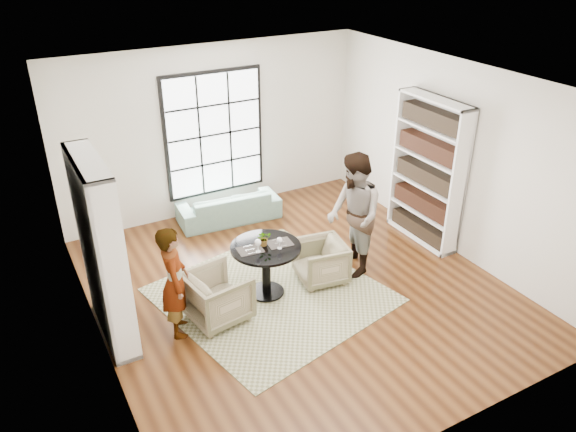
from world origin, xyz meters
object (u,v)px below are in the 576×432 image
wine_glass_left (258,243)px  person_right (354,215)px  pedestal_table (266,260)px  armchair_right (321,262)px  armchair_left (218,296)px  person_left (175,282)px  wine_glass_right (280,241)px  sofa (229,206)px  flower_centerpiece (264,238)px

wine_glass_left → person_right: bearing=0.4°
pedestal_table → armchair_right: (0.86, -0.08, -0.25)m
armchair_left → person_left: (-0.55, 0.00, 0.41)m
wine_glass_left → wine_glass_right: wine_glass_left is taller
person_right → person_left: bearing=-72.9°
wine_glass_right → wine_glass_left: bearing=169.0°
armchair_right → person_right: size_ratio=0.37×
wine_glass_right → person_left: bearing=-178.1°
sofa → wine_glass_right: 2.60m
armchair_right → flower_centerpiece: size_ratio=3.20×
pedestal_table → flower_centerpiece: flower_centerpiece is taller
person_right → wine_glass_left: size_ratio=9.62×
person_left → wine_glass_left: person_left is taller
wine_glass_left → wine_glass_right: size_ratio=1.14×
person_left → wine_glass_left: bearing=-69.3°
wine_glass_right → flower_centerpiece: (-0.15, 0.18, -0.02)m
person_left → wine_glass_right: person_left is taller
wine_glass_left → flower_centerpiece: size_ratio=0.90×
armchair_right → wine_glass_left: wine_glass_left is taller
flower_centerpiece → armchair_right: bearing=-7.4°
wine_glass_left → flower_centerpiece: (0.15, 0.12, -0.03)m
sofa → armchair_right: armchair_right is taller
person_right → pedestal_table: bearing=-78.4°
pedestal_table → armchair_right: size_ratio=1.42×
flower_centerpiece → pedestal_table: bearing=-77.4°
pedestal_table → sofa: size_ratio=0.55×
sofa → person_right: person_right is taller
armchair_right → wine_glass_right: (-0.72, -0.07, 0.59)m
person_left → flower_centerpiece: bearing=-64.7°
pedestal_table → wine_glass_right: (0.14, -0.14, 0.34)m
pedestal_table → flower_centerpiece: size_ratio=4.54×
armchair_left → flower_centerpiece: (0.81, 0.23, 0.54)m
pedestal_table → person_left: bearing=-171.9°
armchair_left → person_right: 2.31m
armchair_right → person_right: 0.83m
person_left → armchair_left: bearing=-74.4°
pedestal_table → wine_glass_left: wine_glass_left is taller
armchair_left → person_right: person_right is taller
pedestal_table → armchair_right: bearing=-5.0°
sofa → armchair_left: 2.85m
armchair_left → armchair_right: bearing=-94.9°
wine_glass_left → flower_centerpiece: flower_centerpiece is taller
person_right → flower_centerpiece: size_ratio=8.68×
armchair_right → person_right: (0.55, 0.00, 0.62)m
armchair_right → wine_glass_left: (-1.02, -0.01, 0.61)m
person_left → person_right: person_right is taller
armchair_right → person_left: person_left is taller
armchair_right → armchair_left: bearing=-76.7°
pedestal_table → sofa: (0.45, 2.35, -0.31)m
wine_glass_right → flower_centerpiece: bearing=129.2°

